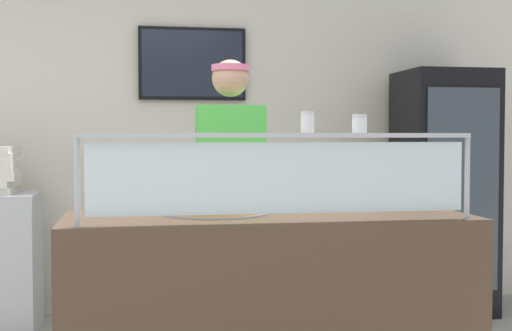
{
  "coord_description": "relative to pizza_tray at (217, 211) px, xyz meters",
  "views": [
    {
      "loc": [
        0.34,
        -2.88,
        1.32
      ],
      "look_at": [
        0.91,
        0.39,
        1.19
      ],
      "focal_mm": 48.61,
      "sensor_mm": 36.0,
      "label": 1
    }
  ],
  "objects": [
    {
      "name": "shop_rear_unit",
      "position": [
        0.24,
        2.04,
        0.39
      ],
      "size": [
        6.33,
        0.13,
        2.7
      ],
      "color": "silver",
      "rests_on": "ground"
    },
    {
      "name": "serving_counter",
      "position": [
        0.24,
        -0.08,
        -0.49
      ],
      "size": [
        1.93,
        0.7,
        0.95
      ],
      "primitive_type": "cube",
      "color": "#4C3828",
      "rests_on": "ground"
    },
    {
      "name": "sneeze_guard",
      "position": [
        0.24,
        -0.37,
        0.24
      ],
      "size": [
        1.75,
        0.06,
        0.39
      ],
      "color": "#B2B5BC",
      "rests_on": "serving_counter"
    },
    {
      "name": "pizza_tray",
      "position": [
        0.0,
        0.0,
        0.0
      ],
      "size": [
        0.51,
        0.51,
        0.04
      ],
      "color": "#9EA0A8",
      "rests_on": "serving_counter"
    },
    {
      "name": "pizza_server",
      "position": [
        0.04,
        -0.02,
        0.02
      ],
      "size": [
        0.1,
        0.29,
        0.01
      ],
      "primitive_type": "cube",
      "rotation": [
        0.0,
        0.0,
        -0.11
      ],
      "color": "#ADAFB7",
      "rests_on": "pizza_tray"
    },
    {
      "name": "parmesan_shaker",
      "position": [
        0.36,
        -0.37,
        0.41
      ],
      "size": [
        0.06,
        0.06,
        0.09
      ],
      "color": "white",
      "rests_on": "sneeze_guard"
    },
    {
      "name": "pepper_flake_shaker",
      "position": [
        0.59,
        -0.37,
        0.41
      ],
      "size": [
        0.07,
        0.07,
        0.08
      ],
      "color": "white",
      "rests_on": "sneeze_guard"
    },
    {
      "name": "worker_figure",
      "position": [
        0.15,
        0.57,
        0.04
      ],
      "size": [
        0.41,
        0.5,
        1.76
      ],
      "color": "#23232D",
      "rests_on": "ground"
    },
    {
      "name": "drink_fridge",
      "position": [
        1.91,
        1.59,
        -0.06
      ],
      "size": [
        0.64,
        0.63,
        1.82
      ],
      "color": "black",
      "rests_on": "ground"
    }
  ]
}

